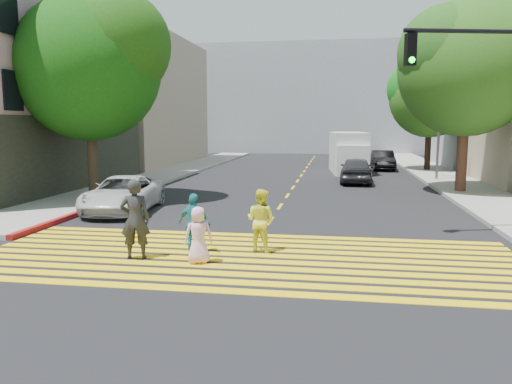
% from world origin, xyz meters
% --- Properties ---
extents(ground, '(120.00, 120.00, 0.00)m').
position_xyz_m(ground, '(0.00, 0.00, 0.00)').
color(ground, black).
extents(sidewalk_left, '(3.00, 40.00, 0.15)m').
position_xyz_m(sidewalk_left, '(-8.50, 22.00, 0.07)').
color(sidewalk_left, gray).
rests_on(sidewalk_left, ground).
extents(sidewalk_right, '(3.00, 60.00, 0.15)m').
position_xyz_m(sidewalk_right, '(8.50, 15.00, 0.07)').
color(sidewalk_right, gray).
rests_on(sidewalk_right, ground).
extents(curb_red, '(0.20, 8.00, 0.16)m').
position_xyz_m(curb_red, '(-6.90, 6.00, 0.08)').
color(curb_red, maroon).
rests_on(curb_red, ground).
extents(crosswalk, '(13.40, 5.30, 0.01)m').
position_xyz_m(crosswalk, '(0.00, 1.28, 0.01)').
color(crosswalk, yellow).
rests_on(crosswalk, ground).
extents(lane_line, '(0.12, 34.40, 0.01)m').
position_xyz_m(lane_line, '(0.00, 22.50, 0.01)').
color(lane_line, yellow).
rests_on(lane_line, ground).
extents(building_left_tan, '(12.00, 16.00, 10.00)m').
position_xyz_m(building_left_tan, '(-16.00, 28.00, 5.00)').
color(building_left_tan, tan).
rests_on(building_left_tan, ground).
extents(building_right_grey, '(10.00, 10.00, 10.00)m').
position_xyz_m(building_right_grey, '(15.00, 30.00, 5.00)').
color(building_right_grey, gray).
rests_on(building_right_grey, ground).
extents(backdrop_block, '(30.00, 8.00, 12.00)m').
position_xyz_m(backdrop_block, '(0.00, 48.00, 6.00)').
color(backdrop_block, gray).
rests_on(backdrop_block, ground).
extents(tree_left, '(7.55, 7.20, 8.73)m').
position_xyz_m(tree_left, '(-8.06, 9.51, 5.89)').
color(tree_left, '#43351C').
rests_on(tree_left, ground).
extents(tree_right_near, '(7.65, 7.45, 9.01)m').
position_xyz_m(tree_right_near, '(8.01, 14.02, 6.09)').
color(tree_right_near, '#492918').
rests_on(tree_right_near, ground).
extents(tree_right_far, '(6.62, 6.25, 7.90)m').
position_xyz_m(tree_right_far, '(8.40, 25.09, 5.34)').
color(tree_right_far, black).
rests_on(tree_right_far, ground).
extents(pedestrian_man, '(0.81, 0.63, 1.95)m').
position_xyz_m(pedestrian_man, '(-2.62, 0.80, 0.98)').
color(pedestrian_man, '#272728').
rests_on(pedestrian_man, ground).
extents(pedestrian_woman, '(0.96, 0.86, 1.62)m').
position_xyz_m(pedestrian_woman, '(0.28, 1.99, 0.81)').
color(pedestrian_woman, yellow).
rests_on(pedestrian_woman, ground).
extents(pedestrian_child, '(0.77, 0.62, 1.36)m').
position_xyz_m(pedestrian_child, '(-0.98, 0.63, 0.68)').
color(pedestrian_child, '#ECB1CD').
rests_on(pedestrian_child, ground).
extents(pedestrian_extra, '(0.96, 0.58, 1.52)m').
position_xyz_m(pedestrian_extra, '(-1.37, 1.60, 0.76)').
color(pedestrian_extra, teal).
rests_on(pedestrian_extra, ground).
extents(white_sedan, '(2.68, 4.95, 1.32)m').
position_xyz_m(white_sedan, '(-5.67, 6.96, 0.66)').
color(white_sedan, silver).
rests_on(white_sedan, ground).
extents(dark_car_near, '(1.85, 4.32, 1.46)m').
position_xyz_m(dark_car_near, '(3.27, 17.58, 0.73)').
color(dark_car_near, '#252528').
rests_on(dark_car_near, ground).
extents(silver_car, '(2.70, 5.11, 1.41)m').
position_xyz_m(silver_car, '(3.11, 31.83, 0.71)').
color(silver_car, gray).
rests_on(silver_car, ground).
extents(dark_car_parked, '(1.50, 4.16, 1.37)m').
position_xyz_m(dark_car_parked, '(5.43, 25.97, 0.68)').
color(dark_car_parked, black).
rests_on(dark_car_parked, ground).
extents(white_van, '(2.61, 5.85, 2.68)m').
position_xyz_m(white_van, '(2.98, 23.44, 1.27)').
color(white_van, silver).
rests_on(white_van, ground).
extents(traffic_signal, '(4.16, 1.27, 6.22)m').
position_xyz_m(traffic_signal, '(6.83, 4.80, 4.02)').
color(traffic_signal, '#242424').
rests_on(traffic_signal, ground).
extents(street_lamp, '(1.89, 0.39, 8.32)m').
position_xyz_m(street_lamp, '(7.67, 19.17, 4.78)').
color(street_lamp, '#5E5E5E').
rests_on(street_lamp, ground).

